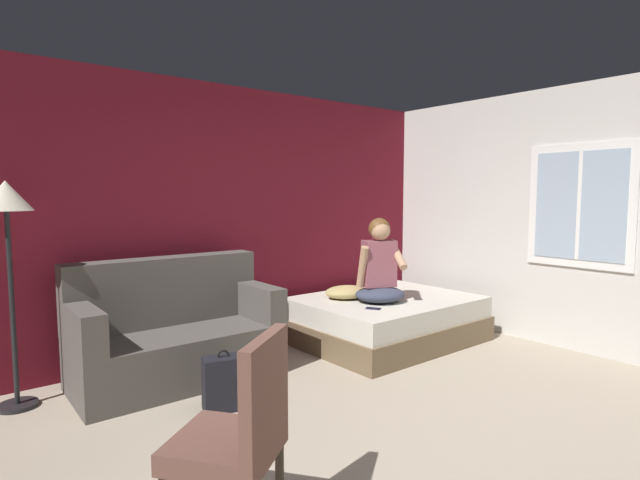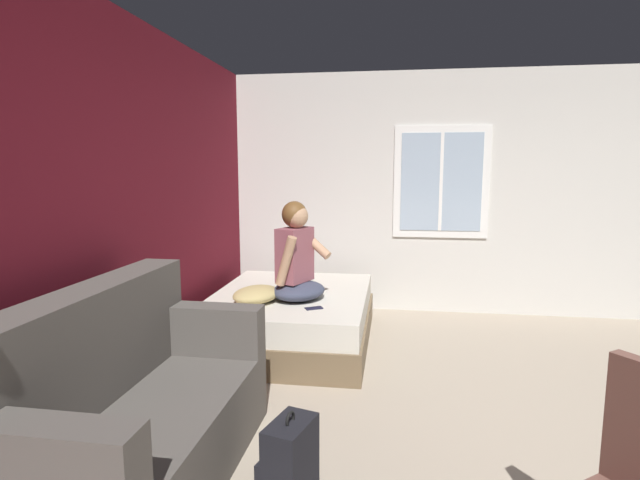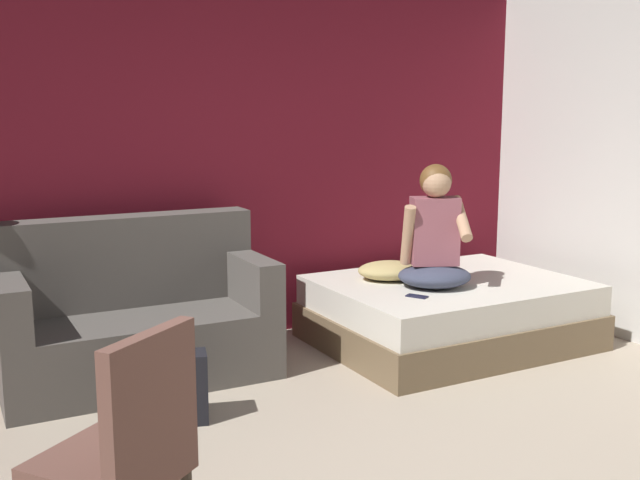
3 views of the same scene
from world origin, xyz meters
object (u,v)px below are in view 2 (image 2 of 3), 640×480
bed (291,318)px  backpack (289,461)px  cell_phone (314,308)px  throw_pillow (256,294)px  couch (131,414)px  person_seated (297,260)px

bed → backpack: bearing=-168.6°
backpack → cell_phone: (1.72, 0.15, 0.29)m
throw_pillow → backpack: bearing=-159.8°
bed → cell_phone: cell_phone is taller
couch → cell_phone: size_ratio=11.89×
couch → throw_pillow: couch is taller
bed → backpack: (-2.22, -0.45, -0.04)m
bed → couch: couch is taller
backpack → cell_phone: 1.75m
bed → throw_pillow: 0.54m
bed → throw_pillow: (-0.37, 0.23, 0.31)m
couch → person_seated: bearing=-13.1°
bed → couch: 2.28m
bed → person_seated: 0.65m
throw_pillow → bed: bearing=-31.7°
cell_phone → couch: bearing=129.5°
couch → throw_pillow: (1.87, -0.14, 0.16)m
couch → cell_phone: couch is taller
person_seated → bed: bearing=24.3°
bed → backpack: 2.27m
backpack → throw_pillow: 2.00m
person_seated → throw_pillow: bearing=115.4°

